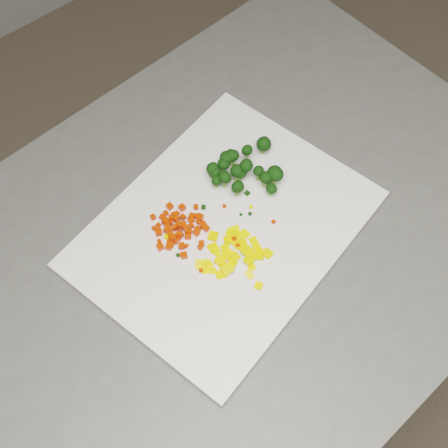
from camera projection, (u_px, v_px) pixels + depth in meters
counter_block at (223, 343)px, 1.30m from camera, size 1.01×0.73×0.90m
cutting_board at (224, 229)px, 0.91m from camera, size 0.46×0.39×0.01m
carrot_pile at (177, 226)px, 0.90m from camera, size 0.09×0.09×0.03m
pepper_pile at (235, 258)px, 0.88m from camera, size 0.10×0.10×0.01m
broccoli_pile at (247, 164)px, 0.93m from camera, size 0.11×0.11×0.05m
carrot_cube_0 at (176, 219)px, 0.90m from camera, size 0.01×0.01×0.01m
carrot_cube_1 at (206, 229)px, 0.90m from camera, size 0.01×0.01×0.01m
carrot_cube_2 at (167, 230)px, 0.89m from camera, size 0.01×0.01×0.01m
carrot_cube_3 at (154, 228)px, 0.90m from camera, size 0.01×0.01×0.01m
carrot_cube_4 at (181, 235)px, 0.89m from camera, size 0.01×0.01×0.01m
carrot_cube_5 at (166, 221)px, 0.90m from camera, size 0.01×0.01×0.01m
carrot_cube_6 at (184, 255)px, 0.88m from camera, size 0.01×0.01×0.01m
carrot_cube_7 at (171, 242)px, 0.89m from camera, size 0.01×0.01×0.01m
carrot_cube_8 at (177, 214)px, 0.92m from camera, size 0.01×0.01×0.01m
carrot_cube_9 at (196, 207)px, 0.92m from camera, size 0.01×0.01×0.01m
carrot_cube_10 at (162, 217)px, 0.91m from camera, size 0.01×0.01×0.01m
carrot_cube_11 at (164, 220)px, 0.91m from camera, size 0.01×0.01×0.01m
carrot_cube_12 at (200, 247)px, 0.89m from camera, size 0.01×0.01×0.01m
carrot_cube_13 at (159, 233)px, 0.90m from camera, size 0.01×0.01×0.01m
carrot_cube_14 at (158, 230)px, 0.90m from camera, size 0.01×0.01×0.01m
carrot_cube_15 at (183, 255)px, 0.88m from camera, size 0.01×0.01×0.01m
carrot_cube_16 at (178, 237)px, 0.90m from camera, size 0.01×0.01×0.01m
carrot_cube_17 at (186, 246)px, 0.89m from camera, size 0.01×0.01×0.01m
carrot_cube_18 at (170, 222)px, 0.91m from camera, size 0.01×0.01×0.01m
carrot_cube_19 at (179, 227)px, 0.90m from camera, size 0.01×0.01×0.01m
carrot_cube_20 at (171, 234)px, 0.89m from camera, size 0.01×0.01×0.01m
carrot_cube_21 at (169, 243)px, 0.89m from camera, size 0.01×0.01×0.01m
carrot_cube_22 at (192, 216)px, 0.91m from camera, size 0.01×0.01×0.01m
carrot_cube_23 at (203, 225)px, 0.91m from camera, size 0.01×0.01×0.01m
carrot_cube_24 at (187, 231)px, 0.89m from camera, size 0.01×0.01×0.01m
carrot_cube_25 at (159, 241)px, 0.89m from camera, size 0.01×0.01×0.01m
carrot_cube_26 at (200, 218)px, 0.91m from camera, size 0.01×0.01×0.01m
carrot_cube_27 at (171, 218)px, 0.90m from camera, size 0.01×0.01×0.01m
carrot_cube_28 at (167, 229)px, 0.90m from camera, size 0.01×0.01×0.01m
carrot_cube_29 at (198, 222)px, 0.91m from camera, size 0.01×0.01×0.01m
carrot_cube_30 at (169, 247)px, 0.89m from camera, size 0.01×0.01×0.01m
carrot_cube_31 at (174, 215)px, 0.92m from camera, size 0.01×0.01×0.01m
carrot_cube_32 at (196, 232)px, 0.90m from camera, size 0.01×0.01×0.01m
carrot_cube_33 at (173, 238)px, 0.89m from camera, size 0.01×0.01×0.01m
carrot_cube_34 at (171, 240)px, 0.89m from camera, size 0.01×0.01×0.01m
carrot_cube_35 at (175, 227)px, 0.90m from camera, size 0.01×0.01×0.01m
carrot_cube_36 at (196, 216)px, 0.91m from camera, size 0.01×0.01×0.01m
carrot_cube_37 at (191, 218)px, 0.91m from camera, size 0.01×0.01×0.01m
carrot_cube_38 at (174, 238)px, 0.89m from camera, size 0.01×0.01×0.01m
carrot_cube_39 at (187, 229)px, 0.89m from camera, size 0.01×0.01×0.01m
carrot_cube_40 at (191, 221)px, 0.91m from camera, size 0.01×0.01×0.01m
carrot_cube_41 at (204, 227)px, 0.90m from camera, size 0.01×0.01×0.01m
carrot_cube_42 at (176, 241)px, 0.89m from camera, size 0.01×0.01×0.01m
carrot_cube_43 at (180, 227)px, 0.90m from camera, size 0.01×0.01×0.01m
carrot_cube_44 at (178, 235)px, 0.89m from camera, size 0.01×0.01×0.01m
carrot_cube_45 at (175, 228)px, 0.90m from camera, size 0.01×0.01×0.01m
carrot_cube_46 at (182, 208)px, 0.92m from camera, size 0.01×0.01×0.01m
carrot_cube_47 at (201, 244)px, 0.89m from camera, size 0.01×0.01×0.01m
carrot_cube_48 at (179, 234)px, 0.89m from camera, size 0.01×0.01×0.01m
carrot_cube_49 at (200, 217)px, 0.91m from camera, size 0.01×0.01×0.01m
carrot_cube_50 at (198, 229)px, 0.90m from camera, size 0.01×0.01×0.01m
carrot_cube_51 at (183, 225)px, 0.90m from camera, size 0.01×0.01×0.01m
carrot_cube_52 at (171, 245)px, 0.89m from camera, size 0.01×0.01×0.01m
carrot_cube_53 at (183, 217)px, 0.91m from camera, size 0.01×0.01×0.01m
carrot_cube_54 at (197, 233)px, 0.90m from camera, size 0.01×0.01×0.01m
carrot_cube_55 at (167, 226)px, 0.90m from camera, size 0.01×0.01×0.01m
carrot_cube_56 at (170, 206)px, 0.92m from camera, size 0.01×0.01×0.01m
carrot_cube_57 at (182, 246)px, 0.89m from camera, size 0.01×0.01×0.01m
carrot_cube_58 at (170, 229)px, 0.89m from camera, size 0.01×0.01×0.01m
carrot_cube_59 at (188, 236)px, 0.90m from camera, size 0.01×0.01×0.01m
carrot_cube_60 at (192, 226)px, 0.91m from camera, size 0.01×0.01×0.01m
carrot_cube_61 at (158, 225)px, 0.91m from camera, size 0.01×0.01×0.01m
carrot_cube_62 at (166, 213)px, 0.92m from camera, size 0.01×0.01×0.01m
carrot_cube_63 at (190, 231)px, 0.89m from camera, size 0.01×0.01×0.01m
carrot_cube_64 at (165, 222)px, 0.91m from camera, size 0.01×0.01×0.01m
carrot_cube_65 at (153, 217)px, 0.91m from camera, size 0.01×0.01×0.01m
carrot_cube_66 at (179, 225)px, 0.90m from camera, size 0.01×0.01×0.01m
carrot_cube_67 at (160, 247)px, 0.89m from camera, size 0.01×0.01×0.01m
pepper_chunk_0 at (213, 248)px, 0.89m from camera, size 0.02×0.02×0.00m
pepper_chunk_1 at (206, 270)px, 0.87m from camera, size 0.02×0.01×0.00m
pepper_chunk_2 at (247, 251)px, 0.88m from camera, size 0.02×0.01×0.01m
pepper_chunk_3 at (258, 256)px, 0.88m from camera, size 0.02×0.02×0.01m
pepper_chunk_4 at (221, 274)px, 0.87m from camera, size 0.02×0.02×0.01m
pepper_chunk_5 at (216, 252)px, 0.89m from camera, size 0.01×0.01×0.00m
pepper_chunk_6 at (242, 245)px, 0.89m from camera, size 0.02×0.02×0.01m
pepper_chunk_7 at (234, 233)px, 0.90m from camera, size 0.01×0.02×0.01m
pepper_chunk_8 at (222, 264)px, 0.88m from camera, size 0.01×0.01×0.01m
pepper_chunk_9 at (235, 257)px, 0.88m from camera, size 0.01×0.01×0.01m
pepper_chunk_10 at (232, 263)px, 0.87m from camera, size 0.02×0.02×0.01m
pepper_chunk_11 at (225, 248)px, 0.89m from camera, size 0.02×0.02×0.00m
pepper_chunk_12 at (213, 236)px, 0.90m from camera, size 0.02×0.02×0.00m
pepper_chunk_13 at (250, 255)px, 0.88m from camera, size 0.02×0.02×0.01m
pepper_chunk_14 at (228, 240)px, 0.90m from camera, size 0.02×0.02×0.01m
pepper_chunk_15 at (254, 243)px, 0.89m from camera, size 0.02×0.02×0.00m
pepper_chunk_16 at (201, 265)px, 0.88m from camera, size 0.02×0.02×0.01m
pepper_chunk_17 at (260, 251)px, 0.89m from camera, size 0.01×0.02×0.01m
pepper_chunk_18 at (231, 233)px, 0.90m from camera, size 0.01×0.01×0.01m
pepper_chunk_19 at (211, 271)px, 0.87m from camera, size 0.02×0.02×0.01m
pepper_chunk_20 at (268, 254)px, 0.89m from camera, size 0.02×0.02×0.00m
pepper_chunk_21 at (237, 244)px, 0.89m from camera, size 0.02×0.02×0.01m
pepper_chunk_22 at (251, 266)px, 0.88m from camera, size 0.02×0.02×0.01m
pepper_chunk_23 at (259, 286)px, 0.86m from camera, size 0.02×0.01×0.00m
pepper_chunk_24 at (234, 231)px, 0.90m from camera, size 0.02×0.02×0.01m
pepper_chunk_25 at (244, 235)px, 0.90m from camera, size 0.02×0.02×0.01m
pepper_chunk_26 at (235, 240)px, 0.90m from camera, size 0.02×0.02×0.00m
pepper_chunk_27 at (250, 275)px, 0.87m from camera, size 0.01×0.01×0.01m
pepper_chunk_28 at (228, 269)px, 0.87m from camera, size 0.02×0.02×0.01m
pepper_chunk_29 at (249, 260)px, 0.87m from camera, size 0.02×0.02×0.01m
pepper_chunk_30 at (220, 260)px, 0.88m from camera, size 0.02×0.02×0.00m
pepper_chunk_31 at (207, 265)px, 0.88m from camera, size 0.01×0.02×0.01m
pepper_chunk_32 at (231, 238)px, 0.90m from camera, size 0.01×0.02×0.01m
pepper_chunk_33 at (227, 254)px, 0.88m from camera, size 0.02×0.02×0.01m
broccoli_floret_0 at (246, 167)px, 0.93m from camera, size 0.03×0.03×0.02m
broccoli_floret_1 at (274, 176)px, 0.93m from camera, size 0.03×0.03×0.03m
broccoli_floret_2 at (226, 160)px, 0.95m from camera, size 0.03×0.03×0.03m
broccoli_floret_3 at (247, 152)px, 0.94m from camera, size 0.02×0.02×0.02m
broccoli_floret_4 at (271, 190)px, 0.93m from camera, size 0.02×0.02×0.02m
broccoli_floret_5 at (265, 180)px, 0.93m from camera, size 0.03×0.03×0.03m
broccoli_floret_6 at (223, 165)px, 0.95m from camera, size 0.03×0.03×0.02m
broccoli_floret_7 at (212, 171)px, 0.94m from camera, size 0.03×0.03×0.03m
broccoli_floret_8 at (263, 146)px, 0.96m from camera, size 0.03×0.03×0.03m
broccoli_floret_9 at (216, 183)px, 0.93m from camera, size 0.02×0.02×0.02m
broccoli_floret_10 at (238, 189)px, 0.92m from camera, size 0.02×0.02×0.03m
broccoli_floret_11 at (263, 145)px, 0.97m from camera, size 0.03×0.03×0.02m
broccoli_floret_12 at (237, 189)px, 0.92m from camera, size 0.03×0.03×0.03m
broccoli_floret_13 at (231, 158)px, 0.95m from camera, size 0.03×0.03×0.03m
broccoli_floret_14 at (258, 174)px, 0.94m from camera, size 0.02×0.02×0.03m
broccoli_floret_15 at (236, 174)px, 0.94m from camera, size 0.03×0.03×0.03m
broccoli_floret_16 at (240, 174)px, 0.94m from camera, size 0.03×0.03×0.03m
broccoli_floret_17 at (214, 174)px, 0.94m from camera, size 0.03×0.03×0.02m
broccoli_floret_18 at (233, 159)px, 0.95m from camera, size 0.02×0.02×0.03m
broccoli_floret_19 at (225, 180)px, 0.93m from camera, size 0.03×0.03×0.03m
stray_bit_0 at (251, 207)px, 0.92m from camera, size 0.01×0.01×0.00m
stray_bit_1 at (247, 193)px, 0.93m from camera, size 0.01×0.01×0.00m
stray_bit_2 at (168, 239)px, 0.90m from camera, size 0.01×0.01×0.00m
stray_bit_3 at (274, 222)px, 0.91m from camera, size 0.01×0.01×0.00m
stray_bit_4 at (167, 237)px, 0.90m from camera, size 0.01×0.01×0.00m
stray_bit_5 at (250, 214)px, 0.92m from camera, size 0.01×0.01×0.00m
stray_bit_6 at (224, 206)px, 0.92m from camera, size 0.01×0.01×0.00m
stray_bit_7 at (178, 255)px, 0.88m from camera, size 0.01×0.01×0.00m
stray_bit_8 at (234, 264)px, 0.88m from camera, size 0.01×0.01×0.00m
stray_bit_9 at (203, 207)px, 0.92m from camera, size 0.01×0.01×0.00m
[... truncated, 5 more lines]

